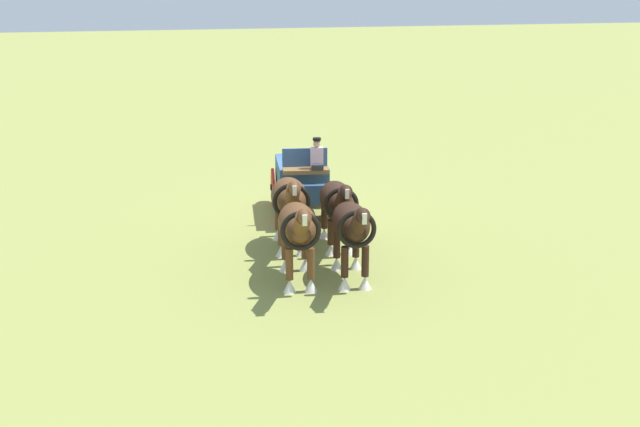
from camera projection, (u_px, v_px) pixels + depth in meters
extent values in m
plane|color=olive|center=(302.00, 213.00, 25.17)|extent=(220.00, 220.00, 0.00)
cube|color=#2D4C7A|center=(301.00, 176.00, 24.83)|extent=(2.68, 1.92, 0.95)
cube|color=brown|center=(306.00, 171.00, 23.29)|extent=(0.80, 1.42, 0.12)
cube|color=#2D4C7A|center=(307.00, 195.00, 23.08)|extent=(0.46, 1.22, 0.60)
cube|color=#2D4C7A|center=(305.00, 157.00, 23.48)|extent=(0.31, 1.33, 0.55)
cube|color=red|center=(301.00, 194.00, 24.99)|extent=(2.67, 0.66, 0.16)
cylinder|color=red|center=(332.00, 201.00, 24.15)|extent=(1.23, 0.31, 1.23)
cylinder|color=black|center=(332.00, 201.00, 24.15)|extent=(0.23, 0.21, 0.20)
cylinder|color=red|center=(277.00, 203.00, 23.97)|extent=(1.23, 0.31, 1.23)
cylinder|color=black|center=(277.00, 203.00, 23.97)|extent=(0.23, 0.21, 0.20)
cylinder|color=red|center=(324.00, 186.00, 26.02)|extent=(1.23, 0.31, 1.23)
cylinder|color=black|center=(324.00, 186.00, 26.02)|extent=(0.23, 0.21, 0.20)
cylinder|color=red|center=(273.00, 187.00, 25.84)|extent=(1.23, 0.31, 1.23)
cylinder|color=black|center=(273.00, 187.00, 25.84)|extent=(0.23, 0.21, 0.20)
cylinder|color=brown|center=(310.00, 214.00, 22.57)|extent=(2.57, 0.58, 0.10)
cube|color=#2D2D33|center=(317.00, 167.00, 23.17)|extent=(0.45, 0.39, 0.16)
cube|color=silver|center=(317.00, 156.00, 23.21)|extent=(0.30, 0.40, 0.55)
sphere|color=tan|center=(317.00, 144.00, 23.10)|extent=(0.22, 0.22, 0.22)
cylinder|color=black|center=(317.00, 139.00, 23.06)|extent=(0.24, 0.24, 0.08)
ellipsoid|color=#331E14|center=(336.00, 199.00, 21.60)|extent=(2.24, 1.28, 0.90)
cylinder|color=#331E14|center=(349.00, 232.00, 21.12)|extent=(0.18, 0.18, 0.67)
cone|color=silver|center=(349.00, 249.00, 21.25)|extent=(0.30, 0.30, 0.29)
cylinder|color=#331E14|center=(331.00, 232.00, 21.06)|extent=(0.18, 0.18, 0.67)
cone|color=silver|center=(331.00, 250.00, 21.20)|extent=(0.30, 0.30, 0.29)
cylinder|color=#331E14|center=(341.00, 216.00, 22.53)|extent=(0.18, 0.18, 0.67)
cone|color=silver|center=(341.00, 232.00, 22.66)|extent=(0.30, 0.30, 0.29)
cylinder|color=#331E14|center=(324.00, 217.00, 22.48)|extent=(0.18, 0.18, 0.67)
cone|color=silver|center=(324.00, 233.00, 22.61)|extent=(0.30, 0.30, 0.29)
cylinder|color=#331E14|center=(343.00, 197.00, 20.23)|extent=(0.99, 0.53, 0.81)
ellipsoid|color=#331E14|center=(346.00, 191.00, 19.81)|extent=(0.64, 0.37, 0.32)
cube|color=silver|center=(347.00, 194.00, 19.54)|extent=(0.08, 0.11, 0.24)
torus|color=black|center=(341.00, 205.00, 20.66)|extent=(0.29, 0.93, 0.93)
cylinder|color=black|center=(331.00, 199.00, 22.74)|extent=(0.14, 0.14, 0.80)
ellipsoid|color=brown|center=(289.00, 197.00, 21.43)|extent=(2.20, 1.34, 0.98)
cylinder|color=brown|center=(301.00, 232.00, 20.98)|extent=(0.18, 0.18, 0.72)
cone|color=silver|center=(302.00, 250.00, 21.13)|extent=(0.30, 0.30, 0.31)
cylinder|color=brown|center=(281.00, 232.00, 20.92)|extent=(0.18, 0.18, 0.72)
cone|color=silver|center=(281.00, 251.00, 21.07)|extent=(0.30, 0.30, 0.31)
cylinder|color=brown|center=(297.00, 216.00, 22.36)|extent=(0.18, 0.18, 0.72)
cone|color=silver|center=(297.00, 234.00, 22.50)|extent=(0.30, 0.30, 0.31)
cylinder|color=brown|center=(278.00, 217.00, 22.30)|extent=(0.18, 0.18, 0.72)
cone|color=silver|center=(278.00, 234.00, 22.44)|extent=(0.30, 0.30, 0.31)
cylinder|color=brown|center=(293.00, 194.00, 20.08)|extent=(0.99, 0.53, 0.81)
ellipsoid|color=brown|center=(294.00, 188.00, 19.66)|extent=(0.64, 0.37, 0.32)
cube|color=silver|center=(295.00, 191.00, 19.39)|extent=(0.08, 0.11, 0.24)
torus|color=black|center=(292.00, 202.00, 20.51)|extent=(0.30, 1.00, 1.00)
cylinder|color=black|center=(286.00, 197.00, 22.54)|extent=(0.14, 0.14, 0.80)
ellipsoid|color=#331E14|center=(351.00, 222.00, 19.08)|extent=(2.14, 1.25, 0.89)
cylinder|color=#331E14|center=(365.00, 261.00, 18.65)|extent=(0.18, 0.18, 0.75)
cone|color=silver|center=(365.00, 282.00, 18.80)|extent=(0.30, 0.30, 0.32)
cylinder|color=#331E14|center=(345.00, 262.00, 18.60)|extent=(0.18, 0.18, 0.75)
cone|color=silver|center=(345.00, 283.00, 18.75)|extent=(0.30, 0.30, 0.32)
cylinder|color=#331E14|center=(356.00, 243.00, 19.99)|extent=(0.18, 0.18, 0.75)
cone|color=silver|center=(356.00, 263.00, 20.14)|extent=(0.30, 0.30, 0.32)
cylinder|color=#331E14|center=(337.00, 243.00, 19.94)|extent=(0.18, 0.18, 0.75)
cone|color=silver|center=(337.00, 263.00, 20.09)|extent=(0.30, 0.30, 0.32)
cylinder|color=#331E14|center=(360.00, 222.00, 17.76)|extent=(0.99, 0.53, 0.81)
ellipsoid|color=#331E14|center=(362.00, 215.00, 17.34)|extent=(0.64, 0.37, 0.32)
cube|color=silver|center=(365.00, 219.00, 17.07)|extent=(0.08, 0.11, 0.24)
torus|color=black|center=(357.00, 229.00, 18.20)|extent=(0.29, 0.93, 0.92)
cylinder|color=black|center=(344.00, 222.00, 20.17)|extent=(0.14, 0.14, 0.80)
ellipsoid|color=brown|center=(297.00, 223.00, 18.94)|extent=(2.21, 1.29, 0.91)
cylinder|color=brown|center=(311.00, 263.00, 18.48)|extent=(0.18, 0.18, 0.76)
cone|color=silver|center=(311.00, 285.00, 18.63)|extent=(0.30, 0.30, 0.32)
cylinder|color=brown|center=(289.00, 264.00, 18.43)|extent=(0.18, 0.18, 0.76)
cone|color=silver|center=(290.00, 286.00, 18.58)|extent=(0.30, 0.30, 0.32)
cylinder|color=brown|center=(305.00, 244.00, 19.87)|extent=(0.18, 0.18, 0.76)
cone|color=silver|center=(305.00, 264.00, 20.02)|extent=(0.30, 0.30, 0.32)
cylinder|color=brown|center=(285.00, 245.00, 19.82)|extent=(0.18, 0.18, 0.76)
cone|color=silver|center=(285.00, 265.00, 19.97)|extent=(0.30, 0.30, 0.32)
cylinder|color=brown|center=(302.00, 223.00, 17.59)|extent=(0.99, 0.53, 0.81)
ellipsoid|color=brown|center=(304.00, 217.00, 17.16)|extent=(0.64, 0.37, 0.32)
cube|color=silver|center=(305.00, 220.00, 16.89)|extent=(0.08, 0.11, 0.24)
torus|color=black|center=(301.00, 231.00, 18.02)|extent=(0.29, 0.95, 0.94)
cylinder|color=black|center=(294.00, 222.00, 20.06)|extent=(0.14, 0.14, 0.80)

